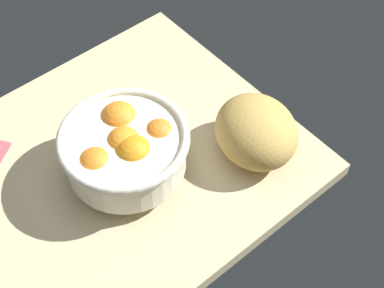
% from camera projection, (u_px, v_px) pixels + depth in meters
% --- Properties ---
extents(ground_plane, '(0.67, 0.57, 0.03)m').
position_uv_depth(ground_plane, '(113.00, 170.00, 1.09)').
color(ground_plane, '#C8B489').
extents(fruit_bowl, '(0.23, 0.23, 0.12)m').
position_uv_depth(fruit_bowl, '(125.00, 148.00, 1.01)').
color(fruit_bowl, silver).
rests_on(fruit_bowl, ground).
extents(bread_loaf, '(0.19, 0.21, 0.10)m').
position_uv_depth(bread_loaf, '(256.00, 131.00, 1.06)').
color(bread_loaf, tan).
rests_on(bread_loaf, ground).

